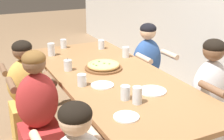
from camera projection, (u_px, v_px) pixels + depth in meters
dining_table at (112, 82)px, 2.95m from camera, size 2.43×0.99×0.79m
pizza_board_main at (103, 66)px, 3.07m from camera, size 0.37×0.37×0.06m
empty_plate_a at (126, 117)px, 2.13m from camera, size 0.18×0.18×0.02m
empty_plate_b at (102, 85)px, 2.67m from camera, size 0.20×0.20×0.02m
empty_plate_c at (152, 91)px, 2.56m from camera, size 0.23×0.23×0.02m
cocktail_glass_blue at (68, 66)px, 3.03m from camera, size 0.08×0.08×0.13m
drinking_glass_a at (126, 53)px, 3.44m from camera, size 0.08×0.08×0.12m
drinking_glass_b at (101, 45)px, 3.76m from camera, size 0.08×0.08×0.11m
drinking_glass_c at (125, 94)px, 2.40m from camera, size 0.07×0.07×0.11m
drinking_glass_d at (51, 50)px, 3.49m from camera, size 0.08×0.08×0.14m
drinking_glass_e at (137, 96)px, 2.33m from camera, size 0.07×0.07×0.13m
drinking_glass_f at (82, 81)px, 2.66m from camera, size 0.08×0.08×0.10m
drinking_glass_g at (63, 44)px, 3.79m from camera, size 0.07×0.07×0.11m
diner_near_center at (39, 118)px, 2.70m from camera, size 0.51×0.40×1.13m
diner_far_midright at (208, 107)px, 2.85m from camera, size 0.51×0.40×1.18m
diner_far_midleft at (147, 74)px, 3.75m from camera, size 0.51×0.40×1.13m
diner_near_midleft at (27, 98)px, 3.14m from camera, size 0.51×0.40×1.09m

